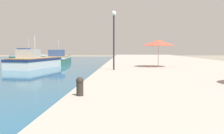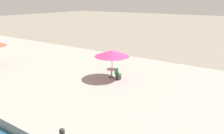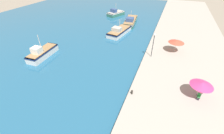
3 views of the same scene
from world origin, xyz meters
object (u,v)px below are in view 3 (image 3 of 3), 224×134
object	(u,v)px
cafe_table	(199,93)
mooring_bollard	(132,92)
fishing_boat_mid	(119,31)
cafe_umbrella_pink	(202,84)
fishing_boat_distant	(116,13)
fishing_boat_near	(42,53)
lamppost	(154,41)
cafe_umbrella_white	(176,41)
cafe_chair_left	(198,97)
fishing_boat_far	(130,21)

from	to	relation	value
cafe_table	mooring_bollard	size ratio (longest dim) A/B	1.22
cafe_table	mooring_bollard	world-z (taller)	cafe_table
fishing_boat_mid	cafe_table	bearing A→B (deg)	-36.39
cafe_umbrella_pink	fishing_boat_distant	bearing A→B (deg)	125.93
fishing_boat_near	cafe_table	bearing A→B (deg)	-5.23
fishing_boat_near	lamppost	bearing A→B (deg)	16.29
mooring_bollard	lamppost	distance (m)	11.27
lamppost	cafe_umbrella_pink	bearing A→B (deg)	-47.96
fishing_boat_near	cafe_umbrella_white	bearing A→B (deg)	21.04
cafe_umbrella_pink	mooring_bollard	distance (m)	8.77
fishing_boat_near	fishing_boat_distant	distance (m)	31.44
fishing_boat_near	cafe_chair_left	world-z (taller)	fishing_boat_near
cafe_umbrella_pink	cafe_table	distance (m)	1.63
cafe_umbrella_white	cafe_table	xyz separation A→B (m)	(3.63, -11.64, -1.67)
fishing_boat_far	cafe_umbrella_white	world-z (taller)	fishing_boat_far
lamppost	fishing_boat_distant	bearing A→B (deg)	123.63
cafe_umbrella_pink	cafe_umbrella_white	world-z (taller)	cafe_umbrella_white
fishing_boat_near	lamppost	xyz separation A→B (m)	(19.77, 6.86, 2.76)
fishing_boat_distant	lamppost	bearing A→B (deg)	-32.86
fishing_boat_distant	mooring_bollard	world-z (taller)	fishing_boat_distant
fishing_boat_far	cafe_table	world-z (taller)	fishing_boat_far
fishing_boat_distant	cafe_umbrella_white	xyz separation A→B (m)	(20.16, -20.74, 1.93)
cafe_table	lamppost	bearing A→B (deg)	133.42
fishing_boat_far	cafe_chair_left	distance (m)	32.00
cafe_chair_left	mooring_bollard	world-z (taller)	cafe_chair_left
cafe_umbrella_white	cafe_chair_left	xyz separation A→B (m)	(3.52, -12.35, -1.88)
fishing_boat_near	mooring_bollard	distance (m)	19.43
fishing_boat_mid	fishing_boat_far	size ratio (longest dim) A/B	0.82
fishing_boat_near	fishing_boat_distant	xyz separation A→B (m)	(3.55, 31.24, -0.06)
fishing_boat_far	lamppost	xyz separation A→B (m)	(9.25, -18.58, 2.91)
fishing_boat_near	lamppost	distance (m)	21.10
cafe_chair_left	mooring_bollard	size ratio (longest dim) A/B	1.39
cafe_umbrella_white	cafe_chair_left	bearing A→B (deg)	-74.08
fishing_boat_near	fishing_boat_distant	bearing A→B (deg)	80.66
fishing_boat_near	fishing_boat_far	bearing A→B (deg)	64.69
fishing_boat_far	cafe_umbrella_pink	bearing A→B (deg)	-64.95
mooring_bollard	lamppost	bearing A→B (deg)	86.00
fishing_boat_mid	mooring_bollard	bearing A→B (deg)	-57.47
mooring_bollard	cafe_umbrella_pink	bearing A→B (deg)	18.48
cafe_table	mooring_bollard	bearing A→B (deg)	-160.76
cafe_umbrella_pink	cafe_table	bearing A→B (deg)	44.59
cafe_chair_left	mooring_bollard	xyz separation A→B (m)	(-8.23, -2.19, 0.02)
fishing_boat_near	cafe_chair_left	bearing A→B (deg)	-6.74
fishing_boat_distant	mooring_bollard	bearing A→B (deg)	-42.84
fishing_boat_mid	cafe_umbrella_white	size ratio (longest dim) A/B	2.95
fishing_boat_near	fishing_boat_mid	size ratio (longest dim) A/B	0.78
fishing_boat_distant	cafe_umbrella_white	size ratio (longest dim) A/B	2.32
cafe_umbrella_white	cafe_umbrella_pink	bearing A→B (deg)	-73.79
fishing_boat_distant	cafe_umbrella_white	world-z (taller)	fishing_boat_distant
fishing_boat_mid	fishing_boat_far	world-z (taller)	fishing_boat_mid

